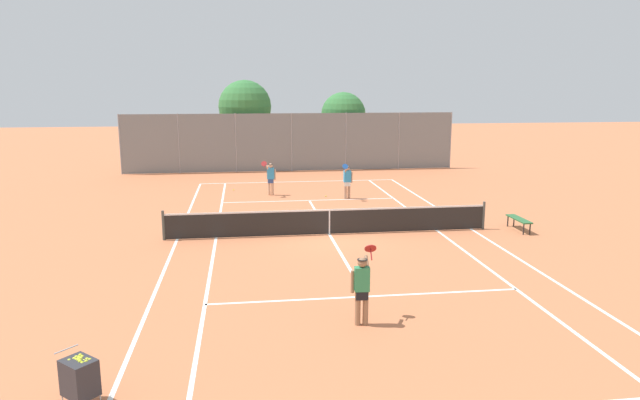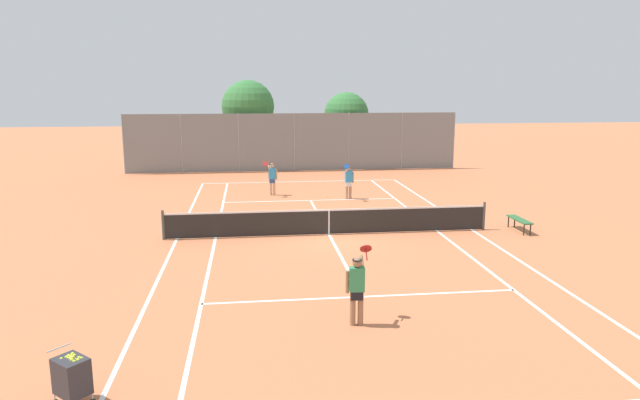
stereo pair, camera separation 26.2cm
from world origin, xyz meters
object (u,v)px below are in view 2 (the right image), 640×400
at_px(tennis_net, 329,221).
at_px(ball_cart, 72,376).
at_px(player_near_side, 357,286).
at_px(tree_behind_left, 247,108).
at_px(courtside_bench, 519,220).
at_px(player_far_right, 349,180).
at_px(tree_behind_right, 346,116).
at_px(player_far_left, 272,177).
at_px(loose_tennis_ball_2, 236,190).
at_px(loose_tennis_ball_0, 211,215).
at_px(loose_tennis_ball_1, 327,196).

height_order(tennis_net, ball_cart, tennis_net).
relative_size(player_near_side, tree_behind_left, 0.31).
relative_size(ball_cart, courtside_bench, 0.64).
relative_size(player_near_side, player_far_right, 1.00).
bearing_deg(tree_behind_right, player_far_left, -118.83).
bearing_deg(player_near_side, player_far_right, 80.88).
distance_m(player_far_left, loose_tennis_ball_2, 2.60).
height_order(player_near_side, player_far_right, same).
distance_m(player_far_right, loose_tennis_ball_0, 7.08).
bearing_deg(player_far_left, courtside_bench, -43.05).
bearing_deg(loose_tennis_ball_0, loose_tennis_ball_1, 32.64).
relative_size(loose_tennis_ball_0, courtside_bench, 0.04).
xyz_separation_m(loose_tennis_ball_1, loose_tennis_ball_2, (-4.55, 2.39, 0.00)).
xyz_separation_m(player_far_right, courtside_bench, (5.33, -6.96, -0.52)).
xyz_separation_m(tennis_net, player_near_side, (-0.49, -8.11, 0.42)).
height_order(player_far_left, loose_tennis_ball_1, player_far_left).
bearing_deg(tennis_net, loose_tennis_ball_0, 140.78).
distance_m(tennis_net, courtside_bench, 7.22).
height_order(player_near_side, player_far_left, same).
height_order(player_far_left, player_far_right, same).
height_order(player_far_left, loose_tennis_ball_2, player_far_left).
relative_size(loose_tennis_ball_2, tree_behind_left, 0.01).
bearing_deg(loose_tennis_ball_2, player_far_left, -40.07).
bearing_deg(tree_behind_left, loose_tennis_ball_0, -96.07).
distance_m(courtside_bench, tree_behind_right, 18.76).
distance_m(ball_cart, loose_tennis_ball_0, 14.58).
xyz_separation_m(player_far_right, loose_tennis_ball_0, (-6.41, -2.89, -0.89)).
distance_m(tennis_net, loose_tennis_ball_1, 7.26).
bearing_deg(ball_cart, player_near_side, 26.40).
height_order(ball_cart, loose_tennis_ball_1, ball_cart).
height_order(player_near_side, courtside_bench, player_near_side).
bearing_deg(player_near_side, ball_cart, -153.60).
height_order(loose_tennis_ball_0, courtside_bench, courtside_bench).
bearing_deg(loose_tennis_ball_2, loose_tennis_ball_1, -27.73).
height_order(player_near_side, loose_tennis_ball_1, player_near_side).
bearing_deg(tennis_net, courtside_bench, -2.93).
relative_size(ball_cart, loose_tennis_ball_1, 14.58).
height_order(player_far_left, loose_tennis_ball_0, player_far_left).
relative_size(loose_tennis_ball_0, loose_tennis_ball_2, 1.00).
bearing_deg(player_near_side, tennis_net, 86.57).
distance_m(ball_cart, loose_tennis_ball_1, 19.26).
height_order(player_far_left, tree_behind_right, tree_behind_right).
bearing_deg(player_near_side, player_far_left, 94.51).
bearing_deg(tennis_net, tree_behind_left, 99.26).
relative_size(player_far_left, loose_tennis_ball_2, 26.88).
relative_size(player_far_right, loose_tennis_ball_1, 26.88).
bearing_deg(tree_behind_left, courtside_bench, -61.36).
bearing_deg(courtside_bench, loose_tennis_ball_2, 137.45).
bearing_deg(loose_tennis_ball_1, player_far_right, -32.09).
bearing_deg(tennis_net, player_near_side, -93.43).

